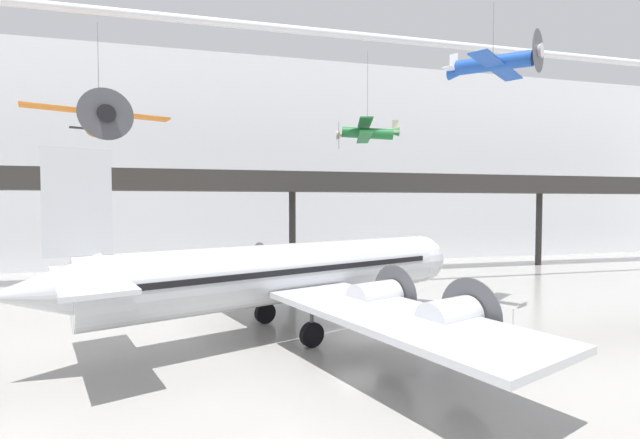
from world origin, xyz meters
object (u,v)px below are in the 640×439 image
at_px(airliner_silver_main, 281,274).
at_px(suspended_plane_green_biplane, 367,133).
at_px(stanchion_barrier, 513,321).
at_px(suspended_plane_orange_highwing, 99,121).
at_px(suspended_plane_blue_trainer, 493,64).

xyz_separation_m(airliner_silver_main, suspended_plane_green_biplane, (9.05, 10.89, 10.02)).
distance_m(suspended_plane_green_biplane, stanchion_barrier, 18.77).
distance_m(suspended_plane_orange_highwing, suspended_plane_green_biplane, 20.64).
height_order(airliner_silver_main, suspended_plane_green_biplane, suspended_plane_green_biplane).
relative_size(suspended_plane_green_biplane, stanchion_barrier, 7.58).
height_order(suspended_plane_orange_highwing, suspended_plane_green_biplane, suspended_plane_green_biplane).
distance_m(airliner_silver_main, suspended_plane_green_biplane, 17.34).
height_order(airliner_silver_main, suspended_plane_blue_trainer, suspended_plane_blue_trainer).
distance_m(suspended_plane_orange_highwing, suspended_plane_blue_trainer, 27.30).
height_order(suspended_plane_orange_highwing, suspended_plane_blue_trainer, suspended_plane_blue_trainer).
distance_m(suspended_plane_orange_highwing, stanchion_barrier, 30.88).
height_order(airliner_silver_main, suspended_plane_orange_highwing, suspended_plane_orange_highwing).
xyz_separation_m(airliner_silver_main, stanchion_barrier, (14.01, -1.54, -3.14)).
height_order(suspended_plane_green_biplane, stanchion_barrier, suspended_plane_green_biplane).
bearing_deg(suspended_plane_blue_trainer, stanchion_barrier, -34.85).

